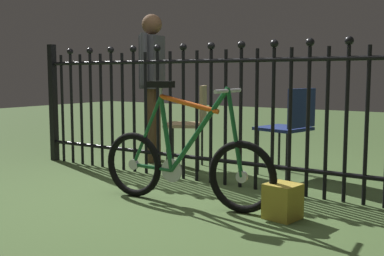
{
  "coord_description": "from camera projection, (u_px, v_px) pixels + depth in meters",
  "views": [
    {
      "loc": [
        2.13,
        -2.89,
        0.97
      ],
      "look_at": [
        0.08,
        0.21,
        0.55
      ],
      "focal_mm": 44.15,
      "sensor_mm": 36.0,
      "label": 1
    }
  ],
  "objects": [
    {
      "name": "person_visitor",
      "position": [
        152.0,
        74.0,
        5.22
      ],
      "size": [
        0.24,
        0.47,
        1.63
      ],
      "color": "#4C3823",
      "rests_on": "ground"
    },
    {
      "name": "chair_navy",
      "position": [
        291.0,
        123.0,
        4.48
      ],
      "size": [
        0.52,
        0.52,
        0.84
      ],
      "color": "black",
      "rests_on": "ground"
    },
    {
      "name": "chair_tan",
      "position": [
        193.0,
        118.0,
        4.88
      ],
      "size": [
        0.53,
        0.53,
        0.86
      ],
      "color": "black",
      "rests_on": "ground"
    },
    {
      "name": "iron_fence",
      "position": [
        207.0,
        109.0,
        4.2
      ],
      "size": [
        4.29,
        0.07,
        1.3
      ],
      "color": "black",
      "rests_on": "ground"
    },
    {
      "name": "ground_plane",
      "position": [
        169.0,
        200.0,
        3.67
      ],
      "size": [
        20.0,
        20.0,
        0.0
      ],
      "primitive_type": "plane",
      "color": "#476333"
    },
    {
      "name": "bicycle",
      "position": [
        184.0,
        163.0,
        3.53
      ],
      "size": [
        1.45,
        0.4,
        0.92
      ],
      "color": "black",
      "rests_on": "ground"
    },
    {
      "name": "display_crate",
      "position": [
        283.0,
        201.0,
        3.18
      ],
      "size": [
        0.24,
        0.24,
        0.24
      ],
      "primitive_type": "cube",
      "rotation": [
        0.0,
        0.0,
        -0.18
      ],
      "color": "#B29933",
      "rests_on": "ground"
    }
  ]
}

